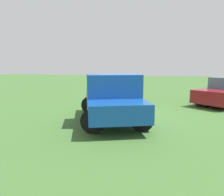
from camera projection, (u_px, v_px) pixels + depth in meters
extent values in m
plane|color=#3D662D|center=(124.00, 118.00, 8.79)|extent=(80.00, 80.00, 0.00)
cylinder|color=black|center=(90.00, 105.00, 9.46)|extent=(0.77, 0.22, 0.77)
cylinder|color=black|center=(125.00, 104.00, 9.66)|extent=(0.77, 0.22, 0.77)
cylinder|color=black|center=(93.00, 121.00, 6.70)|extent=(0.77, 0.22, 0.77)
cylinder|color=black|center=(142.00, 120.00, 6.90)|extent=(0.77, 0.22, 0.77)
cube|color=#144799|center=(108.00, 98.00, 9.42)|extent=(2.42, 2.36, 0.64)
cube|color=#144799|center=(113.00, 94.00, 7.81)|extent=(2.29, 2.04, 1.40)
cube|color=slate|center=(113.00, 82.00, 7.75)|extent=(2.06, 1.78, 0.48)
cube|color=#144799|center=(117.00, 109.00, 7.01)|extent=(2.56, 2.68, 0.60)
cube|color=silver|center=(106.00, 100.00, 10.27)|extent=(1.71, 0.82, 0.16)
cylinder|color=black|center=(200.00, 99.00, 11.46)|extent=(0.70, 0.20, 0.70)
cone|color=orange|center=(86.00, 98.00, 12.38)|extent=(0.32, 0.32, 0.55)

